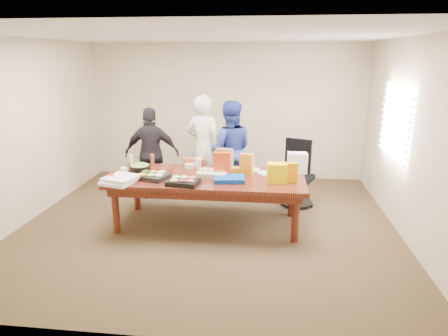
# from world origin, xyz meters

# --- Properties ---
(floor) EXTENTS (5.50, 5.00, 0.02)m
(floor) POSITION_xyz_m (0.00, 0.00, -0.01)
(floor) COLOR #47301E
(floor) RESTS_ON ground
(ceiling) EXTENTS (5.50, 5.00, 0.02)m
(ceiling) POSITION_xyz_m (0.00, 0.00, 2.71)
(ceiling) COLOR white
(ceiling) RESTS_ON wall_back
(wall_back) EXTENTS (5.50, 0.04, 2.70)m
(wall_back) POSITION_xyz_m (0.00, 2.50, 1.35)
(wall_back) COLOR beige
(wall_back) RESTS_ON floor
(wall_front) EXTENTS (5.50, 0.04, 2.70)m
(wall_front) POSITION_xyz_m (0.00, -2.50, 1.35)
(wall_front) COLOR beige
(wall_front) RESTS_ON floor
(wall_left) EXTENTS (0.04, 5.00, 2.70)m
(wall_left) POSITION_xyz_m (-2.75, 0.00, 1.35)
(wall_left) COLOR beige
(wall_left) RESTS_ON floor
(wall_right) EXTENTS (0.04, 5.00, 2.70)m
(wall_right) POSITION_xyz_m (2.75, 0.00, 1.35)
(wall_right) COLOR beige
(wall_right) RESTS_ON floor
(window_panel) EXTENTS (0.03, 1.40, 1.10)m
(window_panel) POSITION_xyz_m (2.72, 0.60, 1.50)
(window_panel) COLOR white
(window_panel) RESTS_ON wall_right
(window_blinds) EXTENTS (0.04, 1.36, 1.00)m
(window_blinds) POSITION_xyz_m (2.68, 0.60, 1.50)
(window_blinds) COLOR beige
(window_blinds) RESTS_ON wall_right
(conference_table) EXTENTS (2.80, 1.20, 0.75)m
(conference_table) POSITION_xyz_m (0.00, 0.00, 0.38)
(conference_table) COLOR #4C1C0F
(conference_table) RESTS_ON floor
(office_chair) EXTENTS (0.71, 0.71, 1.06)m
(office_chair) POSITION_xyz_m (1.37, 0.93, 0.53)
(office_chair) COLOR black
(office_chair) RESTS_ON floor
(person_center) EXTENTS (0.77, 0.64, 1.82)m
(person_center) POSITION_xyz_m (-0.25, 1.19, 0.91)
(person_center) COLOR silver
(person_center) RESTS_ON floor
(person_right) EXTENTS (0.89, 0.72, 1.72)m
(person_right) POSITION_xyz_m (0.19, 1.24, 0.86)
(person_right) COLOR navy
(person_right) RESTS_ON floor
(person_left) EXTENTS (0.97, 0.47, 1.61)m
(person_left) POSITION_xyz_m (-1.14, 1.02, 0.80)
(person_left) COLOR black
(person_left) RESTS_ON floor
(veggie_tray) EXTENTS (0.51, 0.45, 0.07)m
(veggie_tray) POSITION_xyz_m (-0.77, -0.20, 0.78)
(veggie_tray) COLOR black
(veggie_tray) RESTS_ON conference_table
(fruit_tray) EXTENTS (0.45, 0.38, 0.06)m
(fruit_tray) POSITION_xyz_m (-0.28, -0.40, 0.78)
(fruit_tray) COLOR black
(fruit_tray) RESTS_ON conference_table
(sheet_cake) EXTENTS (0.47, 0.38, 0.07)m
(sheet_cake) POSITION_xyz_m (0.07, 0.02, 0.79)
(sheet_cake) COLOR beige
(sheet_cake) RESTS_ON conference_table
(salad_bowl) EXTENTS (0.41, 0.41, 0.10)m
(salad_bowl) POSITION_xyz_m (-1.05, 0.11, 0.80)
(salad_bowl) COLOR black
(salad_bowl) RESTS_ON conference_table
(chip_bag_blue) EXTENTS (0.45, 0.36, 0.06)m
(chip_bag_blue) POSITION_xyz_m (0.33, -0.19, 0.78)
(chip_bag_blue) COLOR #0B3CAA
(chip_bag_blue) RESTS_ON conference_table
(chip_bag_red) EXTENTS (0.24, 0.10, 0.35)m
(chip_bag_red) POSITION_xyz_m (0.20, 0.06, 0.93)
(chip_bag_red) COLOR #C83C12
(chip_bag_red) RESTS_ON conference_table
(chip_bag_yellow) EXTENTS (0.19, 0.09, 0.28)m
(chip_bag_yellow) POSITION_xyz_m (1.18, -0.14, 0.89)
(chip_bag_yellow) COLOR #F19D00
(chip_bag_yellow) RESTS_ON conference_table
(chip_bag_orange) EXTENTS (0.21, 0.14, 0.31)m
(chip_bag_orange) POSITION_xyz_m (0.55, 0.18, 0.90)
(chip_bag_orange) COLOR orange
(chip_bag_orange) RESTS_ON conference_table
(mayo_jar) EXTENTS (0.12, 0.12, 0.15)m
(mayo_jar) POSITION_xyz_m (-0.21, 0.42, 0.83)
(mayo_jar) COLOR white
(mayo_jar) RESTS_ON conference_table
(mustard_bottle) EXTENTS (0.07, 0.07, 0.16)m
(mustard_bottle) POSITION_xyz_m (0.16, 0.30, 0.83)
(mustard_bottle) COLOR #E5F713
(mustard_bottle) RESTS_ON conference_table
(dressing_bottle) EXTENTS (0.07, 0.07, 0.19)m
(dressing_bottle) POSITION_xyz_m (-0.97, 0.48, 0.84)
(dressing_bottle) COLOR brown
(dressing_bottle) RESTS_ON conference_table
(ranch_bottle) EXTENTS (0.06, 0.06, 0.18)m
(ranch_bottle) POSITION_xyz_m (-1.30, 0.42, 0.84)
(ranch_bottle) COLOR white
(ranch_bottle) RESTS_ON conference_table
(banana_bunch) EXTENTS (0.21, 0.13, 0.07)m
(banana_bunch) POSITION_xyz_m (0.42, 0.27, 0.79)
(banana_bunch) COLOR gold
(banana_bunch) RESTS_ON conference_table
(bread_loaf) EXTENTS (0.33, 0.14, 0.13)m
(bread_loaf) POSITION_xyz_m (-0.30, 0.52, 0.82)
(bread_loaf) COLOR brown
(bread_loaf) RESTS_ON conference_table
(kraft_bag) EXTENTS (0.29, 0.21, 0.33)m
(kraft_bag) POSITION_xyz_m (0.20, 0.34, 0.92)
(kraft_bag) COLOR brown
(kraft_bag) RESTS_ON conference_table
(red_cup) EXTENTS (0.09, 0.09, 0.11)m
(red_cup) POSITION_xyz_m (-1.30, -0.38, 0.81)
(red_cup) COLOR red
(red_cup) RESTS_ON conference_table
(clear_cup_a) EXTENTS (0.10, 0.10, 0.12)m
(clear_cup_a) POSITION_xyz_m (-1.22, -0.11, 0.81)
(clear_cup_a) COLOR white
(clear_cup_a) RESTS_ON conference_table
(clear_cup_b) EXTENTS (0.10, 0.10, 0.12)m
(clear_cup_b) POSITION_xyz_m (-1.23, -0.09, 0.81)
(clear_cup_b) COLOR white
(clear_cup_b) RESTS_ON conference_table
(pizza_box_lower) EXTENTS (0.48, 0.48, 0.05)m
(pizza_box_lower) POSITION_xyz_m (-1.17, -0.45, 0.77)
(pizza_box_lower) COLOR white
(pizza_box_lower) RESTS_ON conference_table
(pizza_box_upper) EXTENTS (0.50, 0.50, 0.05)m
(pizza_box_upper) POSITION_xyz_m (-1.14, -0.43, 0.82)
(pizza_box_upper) COLOR white
(pizza_box_upper) RESTS_ON pizza_box_lower
(plate_a) EXTENTS (0.30, 0.30, 0.01)m
(plate_a) POSITION_xyz_m (0.84, 0.24, 0.76)
(plate_a) COLOR white
(plate_a) RESTS_ON conference_table
(plate_b) EXTENTS (0.32, 0.32, 0.02)m
(plate_b) POSITION_xyz_m (0.62, 0.39, 0.76)
(plate_b) COLOR silver
(plate_b) RESTS_ON conference_table
(dip_bowl_a) EXTENTS (0.15, 0.15, 0.06)m
(dip_bowl_a) POSITION_xyz_m (0.10, 0.35, 0.78)
(dip_bowl_a) COLOR beige
(dip_bowl_a) RESTS_ON conference_table
(dip_bowl_b) EXTENTS (0.19, 0.19, 0.06)m
(dip_bowl_b) POSITION_xyz_m (-0.35, 0.43, 0.78)
(dip_bowl_b) COLOR white
(dip_bowl_b) RESTS_ON conference_table
(grocery_bag_white) EXTENTS (0.30, 0.22, 0.30)m
(grocery_bag_white) POSITION_xyz_m (1.30, 0.36, 0.90)
(grocery_bag_white) COLOR white
(grocery_bag_white) RESTS_ON conference_table
(grocery_bag_yellow) EXTENTS (0.28, 0.21, 0.27)m
(grocery_bag_yellow) POSITION_xyz_m (0.99, -0.16, 0.88)
(grocery_bag_yellow) COLOR #FDF000
(grocery_bag_yellow) RESTS_ON conference_table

